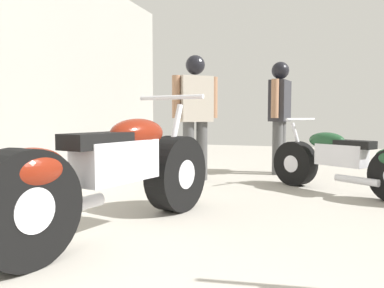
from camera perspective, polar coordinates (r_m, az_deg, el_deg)
ground_plane at (r=3.47m, az=8.81°, el=-10.67°), size 16.02×16.02×0.00m
garage_partition_left at (r=4.62m, az=-25.66°, el=10.49°), size 0.08×7.34×2.85m
motorcycle_maroon_cruiser at (r=2.93m, az=-11.71°, el=-4.50°), size 0.88×2.28×1.07m
motorcycle_black_naked at (r=4.70m, az=21.60°, el=-2.53°), size 1.62×1.18×0.86m
mechanic_in_blue at (r=5.26m, az=0.48°, el=5.66°), size 0.57×0.52×1.70m
mechanic_with_helmet at (r=6.01m, az=12.88°, el=5.35°), size 0.31×0.67×1.70m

